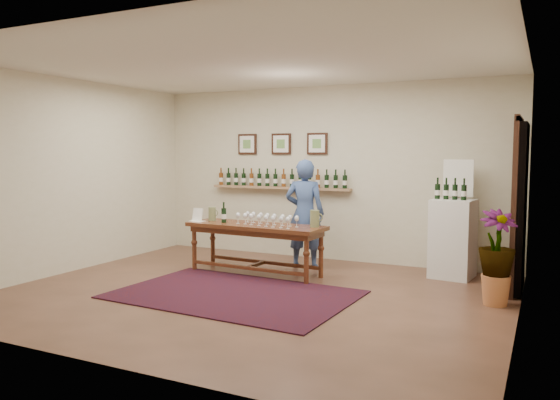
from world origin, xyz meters
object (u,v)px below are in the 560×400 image
at_px(display_pedestal, 453,239).
at_px(person, 305,214).
at_px(tasting_table, 256,232).
at_px(potted_plant, 497,257).

height_order(display_pedestal, person, person).
bearing_deg(tasting_table, display_pedestal, 24.39).
bearing_deg(display_pedestal, tasting_table, -158.30).
height_order(display_pedestal, potted_plant, display_pedestal).
xyz_separation_m(tasting_table, person, (0.46, 0.71, 0.21)).
height_order(tasting_table, display_pedestal, display_pedestal).
bearing_deg(potted_plant, tasting_table, 176.37).
distance_m(display_pedestal, potted_plant, 1.39).
relative_size(tasting_table, potted_plant, 2.18).
bearing_deg(potted_plant, person, 161.81).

